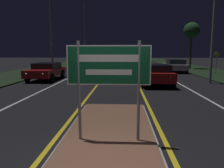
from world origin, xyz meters
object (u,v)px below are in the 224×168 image
object	(u,v)px
highway_sign	(109,71)
car_approaching_0	(46,71)
streetlight_left_far	(85,18)
car_receding_1	(175,66)
streetlight_left_near	(50,6)
car_receding_0	(155,74)
warning_sign	(216,60)

from	to	relation	value
highway_sign	car_approaching_0	xyz separation A→B (m)	(-5.66, 11.85, -1.02)
streetlight_left_far	car_receding_1	size ratio (longest dim) A/B	2.74
streetlight_left_near	car_receding_0	world-z (taller)	streetlight_left_near
highway_sign	car_receding_1	bearing A→B (deg)	72.52
car_receding_0	car_receding_1	xyz separation A→B (m)	(3.43, 9.22, -0.02)
streetlight_left_far	streetlight_left_near	bearing A→B (deg)	-90.20
car_receding_0	car_receding_1	world-z (taller)	car_receding_0
streetlight_left_far	car_approaching_0	size ratio (longest dim) A/B	2.47
streetlight_left_far	car_receding_0	distance (m)	25.55
streetlight_left_far	warning_sign	xyz separation A→B (m)	(15.35, -15.99, -6.37)
highway_sign	streetlight_left_near	world-z (taller)	streetlight_left_near
car_approaching_0	car_receding_0	bearing A→B (deg)	-16.95
car_receding_1	car_receding_0	bearing A→B (deg)	-110.40
streetlight_left_near	warning_sign	size ratio (longest dim) A/B	4.70
car_receding_0	highway_sign	bearing A→B (deg)	-104.51
highway_sign	car_approaching_0	size ratio (longest dim) A/B	0.50
highway_sign	car_receding_0	world-z (taller)	highway_sign
streetlight_left_near	car_receding_0	xyz separation A→B (m)	(8.62, -5.64, -5.49)
streetlight_left_far	car_receding_1	bearing A→B (deg)	-49.03
streetlight_left_far	car_approaching_0	world-z (taller)	streetlight_left_far
streetlight_left_far	car_receding_1	distance (m)	19.60
streetlight_left_far	car_receding_0	bearing A→B (deg)	-69.60
streetlight_left_far	car_receding_0	size ratio (longest dim) A/B	2.72
streetlight_left_far	highway_sign	bearing A→B (deg)	-79.28
car_approaching_0	streetlight_left_near	bearing A→B (deg)	99.59
highway_sign	car_receding_1	xyz separation A→B (m)	(5.86, 18.61, -1.01)
highway_sign	warning_sign	size ratio (longest dim) A/B	1.07
car_receding_1	highway_sign	bearing A→B (deg)	-107.48
car_receding_0	warning_sign	world-z (taller)	warning_sign
streetlight_left_far	warning_sign	distance (m)	23.07
streetlight_left_far	warning_sign	world-z (taller)	streetlight_left_far
warning_sign	streetlight_left_far	bearing A→B (deg)	133.83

